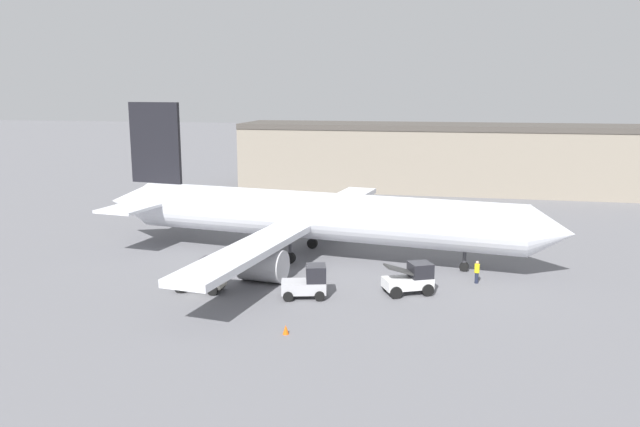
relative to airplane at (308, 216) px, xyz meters
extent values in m
plane|color=slate|center=(1.02, -0.15, -3.44)|extent=(400.00, 400.00, 0.00)
cube|color=gray|center=(13.11, 37.56, 0.75)|extent=(60.82, 10.65, 8.38)
cube|color=#47423D|center=(13.11, 37.56, 5.29)|extent=(60.82, 10.86, 0.70)
cylinder|color=silver|center=(1.02, -0.15, 0.07)|extent=(32.84, 8.55, 3.89)
cone|color=silver|center=(18.70, -2.72, 0.07)|extent=(3.63, 4.22, 3.81)
cone|color=silver|center=(-17.23, 2.51, 0.07)|extent=(4.77, 4.27, 3.69)
cube|color=silver|center=(0.86, 10.06, -0.61)|extent=(5.35, 16.53, 0.50)
cube|color=silver|center=(-2.04, -9.88, -0.61)|extent=(5.35, 16.53, 0.50)
cylinder|color=#B7B7BC|center=(0.51, 7.64, -2.20)|extent=(3.56, 2.83, 2.39)
cylinder|color=#B7B7BC|center=(-1.69, -7.47, -2.20)|extent=(3.56, 2.83, 2.39)
cube|color=black|center=(-14.34, 2.09, 5.57)|extent=(4.99, 1.08, 7.12)
cube|color=silver|center=(-13.73, 6.32, 0.46)|extent=(4.14, 5.12, 0.24)
cube|color=silver|center=(-14.96, -2.14, 0.46)|extent=(4.14, 5.12, 0.24)
cylinder|color=#38383D|center=(12.64, -1.84, -2.66)|extent=(0.28, 0.28, 1.57)
cylinder|color=black|center=(12.64, -1.84, -3.09)|extent=(0.74, 0.45, 0.70)
cylinder|color=#38383D|center=(-0.95, -2.42, -2.66)|extent=(0.28, 0.28, 1.57)
cylinder|color=black|center=(-0.95, -2.42, -2.99)|extent=(0.94, 0.48, 0.90)
cylinder|color=#38383D|center=(-0.23, 2.59, -2.66)|extent=(0.28, 0.28, 1.57)
cylinder|color=black|center=(-0.23, 2.59, -2.99)|extent=(0.94, 0.48, 0.90)
cylinder|color=#1E2338|center=(13.46, -4.75, -3.05)|extent=(0.27, 0.27, 0.80)
cylinder|color=yellow|center=(13.46, -4.75, -2.33)|extent=(0.36, 0.36, 0.63)
sphere|color=tan|center=(13.46, -4.75, -1.90)|extent=(0.23, 0.23, 0.23)
cube|color=#B2B2B7|center=(1.99, -10.25, -2.73)|extent=(3.27, 2.32, 0.77)
cube|color=black|center=(2.80, -10.05, -1.79)|extent=(1.62, 1.76, 1.10)
cylinder|color=black|center=(3.20, -10.80, -3.11)|extent=(0.72, 0.43, 0.67)
cylinder|color=black|center=(2.80, -9.20, -3.11)|extent=(0.72, 0.43, 0.67)
cylinder|color=black|center=(1.19, -11.31, -3.11)|extent=(0.72, 0.43, 0.67)
cylinder|color=black|center=(0.79, -9.71, -3.11)|extent=(0.72, 0.43, 0.67)
cube|color=silver|center=(8.75, -8.07, -2.68)|extent=(3.64, 2.87, 0.70)
cube|color=black|center=(9.57, -7.68, -1.83)|extent=(1.92, 1.95, 1.00)
cube|color=#333333|center=(8.22, -8.32, -1.73)|extent=(2.32, 1.90, 0.78)
cylinder|color=black|center=(10.13, -8.33, -3.03)|extent=(0.86, 0.60, 0.82)
cylinder|color=black|center=(9.43, -6.84, -3.03)|extent=(0.86, 0.60, 0.82)
cylinder|color=black|center=(8.07, -9.30, -3.03)|extent=(0.86, 0.60, 0.82)
cylinder|color=black|center=(7.37, -7.81, -3.03)|extent=(0.86, 0.60, 0.82)
cube|color=beige|center=(-5.30, -10.40, -2.64)|extent=(3.43, 1.48, 0.83)
cube|color=black|center=(-4.35, -10.42, -1.64)|extent=(1.52, 1.30, 1.18)
cylinder|color=black|center=(-4.12, -11.13, -3.06)|extent=(0.78, 0.29, 0.77)
cylinder|color=black|center=(-4.10, -9.72, -3.06)|extent=(0.78, 0.29, 0.77)
cylinder|color=black|center=(-6.51, -11.09, -3.06)|extent=(0.78, 0.29, 0.77)
cylinder|color=black|center=(-6.48, -9.67, -3.06)|extent=(0.78, 0.29, 0.77)
cone|color=#EF590F|center=(2.47, -16.74, -3.17)|extent=(0.36, 0.36, 0.55)
camera|label=1|loc=(11.15, -49.07, 10.23)|focal=35.00mm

